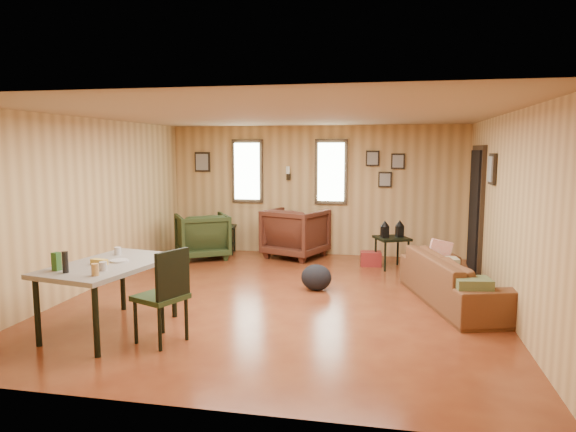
# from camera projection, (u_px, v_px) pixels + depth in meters

# --- Properties ---
(room) EXTENTS (5.54, 6.04, 2.44)m
(room) POSITION_uv_depth(u_px,v_px,m) (299.00, 206.00, 6.90)
(room) COLOR brown
(room) RESTS_ON ground
(sofa) EXTENTS (1.20, 2.22, 0.83)m
(sofa) POSITION_uv_depth(u_px,v_px,m) (458.00, 272.00, 6.54)
(sofa) COLOR brown
(sofa) RESTS_ON ground
(recliner_brown) EXTENTS (1.22, 1.19, 0.99)m
(recliner_brown) POSITION_uv_depth(u_px,v_px,m) (296.00, 230.00, 9.35)
(recliner_brown) COLOR #482115
(recliner_brown) RESTS_ON ground
(recliner_green) EXTENTS (1.17, 1.15, 0.90)m
(recliner_green) POSITION_uv_depth(u_px,v_px,m) (202.00, 234.00, 9.27)
(recliner_green) COLOR #243015
(recliner_green) RESTS_ON ground
(end_table) EXTENTS (0.58, 0.54, 0.65)m
(end_table) POSITION_uv_depth(u_px,v_px,m) (222.00, 234.00, 9.71)
(end_table) COLOR black
(end_table) RESTS_ON ground
(side_table) EXTENTS (0.66, 0.66, 0.81)m
(side_table) POSITION_uv_depth(u_px,v_px,m) (392.00, 236.00, 8.47)
(side_table) COLOR black
(side_table) RESTS_ON ground
(cooler) EXTENTS (0.37, 0.28, 0.24)m
(cooler) POSITION_uv_depth(u_px,v_px,m) (371.00, 259.00, 8.69)
(cooler) COLOR maroon
(cooler) RESTS_ON ground
(backpack) EXTENTS (0.45, 0.36, 0.37)m
(backpack) POSITION_uv_depth(u_px,v_px,m) (316.00, 277.00, 7.17)
(backpack) COLOR black
(backpack) RESTS_ON ground
(sofa_pillows) EXTENTS (0.61, 1.68, 0.34)m
(sofa_pillows) POSITION_uv_depth(u_px,v_px,m) (456.00, 268.00, 6.36)
(sofa_pillows) COLOR #4D552F
(sofa_pillows) RESTS_ON sofa
(dining_table) EXTENTS (1.14, 1.61, 0.97)m
(dining_table) POSITION_uv_depth(u_px,v_px,m) (109.00, 269.00, 5.51)
(dining_table) COLOR gray
(dining_table) RESTS_ON ground
(dining_chair) EXTENTS (0.58, 0.58, 0.98)m
(dining_chair) POSITION_uv_depth(u_px,v_px,m) (165.00, 291.00, 5.16)
(dining_chair) COLOR #243015
(dining_chair) RESTS_ON ground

